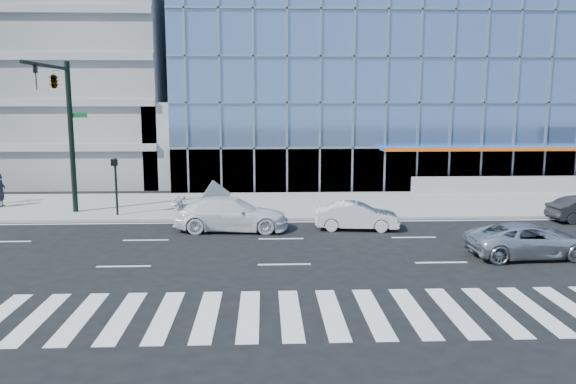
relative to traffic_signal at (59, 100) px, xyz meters
name	(u,v)px	position (x,y,z in m)	size (l,w,h in m)	color
ground	(281,239)	(11.00, -4.57, -6.16)	(160.00, 160.00, 0.00)	black
sidewalk	(277,205)	(11.00, 3.43, -6.09)	(120.00, 8.00, 0.15)	gray
theatre_building	(428,85)	(25.00, 21.43, 1.34)	(42.00, 26.00, 15.00)	#6B84B3
parking_garage	(40,55)	(-9.00, 21.43, 3.84)	(24.00, 24.00, 20.00)	gray
ramp_block	(194,143)	(5.00, 13.43, -3.16)	(6.00, 8.00, 6.00)	gray
traffic_signal	(59,100)	(0.00, 0.00, 0.00)	(1.14, 5.74, 8.00)	black
ped_signal_post	(115,178)	(2.50, 0.37, -4.02)	(0.30, 0.33, 3.00)	black
silver_suv	(529,240)	(20.68, -7.90, -5.50)	(2.22, 4.81, 1.34)	silver
white_suv	(231,214)	(8.68, -2.77, -5.38)	(2.20, 5.41, 1.57)	white
white_sedan	(357,216)	(14.68, -2.84, -5.51)	(1.38, 3.96, 1.31)	silver
pedestrian	(1,190)	(-4.69, 3.10, -5.06)	(0.70, 0.46, 1.91)	black
tilted_panel	(215,197)	(7.66, 0.50, -5.10)	(1.30, 0.06, 1.30)	#A8A8A8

